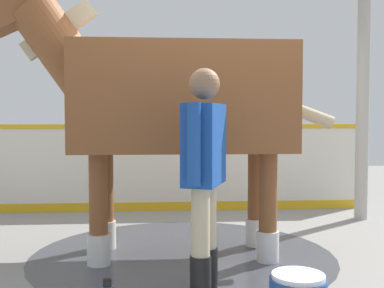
{
  "coord_description": "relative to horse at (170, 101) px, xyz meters",
  "views": [
    {
      "loc": [
        -0.64,
        -4.39,
        1.26
      ],
      "look_at": [
        -0.34,
        -0.54,
        1.06
      ],
      "focal_mm": 44.55,
      "sensor_mm": 36.0,
      "label": 1
    }
  ],
  "objects": [
    {
      "name": "barrier_wall",
      "position": [
        0.13,
        2.18,
        -0.88
      ],
      "size": [
        5.16,
        0.12,
        1.19
      ],
      "color": "silver",
      "rests_on": "ground"
    },
    {
      "name": "roof_post_far",
      "position": [
        2.46,
        1.43,
        0.09
      ],
      "size": [
        0.16,
        0.16,
        3.04
      ],
      "primitive_type": "cylinder",
      "color": "#B7B2A8",
      "rests_on": "ground"
    },
    {
      "name": "wet_patch",
      "position": [
        0.12,
        -0.0,
        -1.43
      ],
      "size": [
        2.81,
        2.81,
        0.0
      ],
      "primitive_type": "cylinder",
      "color": "#42444C",
      "rests_on": "ground"
    },
    {
      "name": "horse",
      "position": [
        0.0,
        0.0,
        0.0
      ],
      "size": [
        3.31,
        0.96,
        2.53
      ],
      "rotation": [
        0.0,
        0.0,
        3.13
      ],
      "color": "brown",
      "rests_on": "ground"
    },
    {
      "name": "handler",
      "position": [
        0.21,
        -1.05,
        -0.5
      ],
      "size": [
        0.36,
        0.63,
        1.62
      ],
      "rotation": [
        0.0,
        0.0,
        5.94
      ],
      "color": "black",
      "rests_on": "ground"
    },
    {
      "name": "ground_plane",
      "position": [
        0.5,
        0.02,
        -1.44
      ],
      "size": [
        16.0,
        16.0,
        0.02
      ],
      "primitive_type": "cube",
      "color": "gray"
    }
  ]
}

